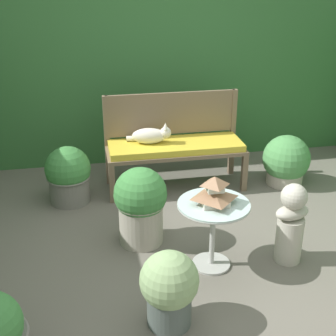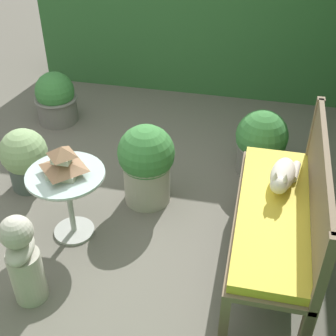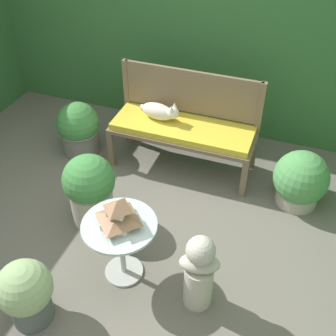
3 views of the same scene
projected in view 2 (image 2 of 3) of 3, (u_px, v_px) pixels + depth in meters
name	position (u px, v px, depth m)	size (l,w,h in m)	color
ground	(108.00, 232.00, 3.71)	(30.00, 30.00, 0.00)	#666056
foliage_hedge_left	(199.00, 7.00, 5.37)	(0.70, 3.66, 1.85)	#336633
garden_bench	(273.00, 217.00, 3.19)	(1.50, 0.53, 0.53)	brown
bench_backrest	(318.00, 191.00, 2.99)	(1.50, 0.06, 1.02)	brown
cat	(283.00, 176.00, 3.29)	(0.47, 0.25, 0.22)	silver
patio_table	(67.00, 187.00, 3.45)	(0.58, 0.58, 0.58)	#B7B7B2
pagoda_birdhouse	(63.00, 162.00, 3.32)	(0.28, 0.28, 0.23)	beige
garden_bust	(23.00, 260.00, 3.01)	(0.33, 0.24, 0.71)	#B7B2A3
potted_plant_table_far	(146.00, 163.00, 3.83)	(0.47, 0.47, 0.71)	#ADA393
potted_plant_table_near	(261.00, 143.00, 4.21)	(0.47, 0.47, 0.61)	slate
potted_plant_patio_mid	(25.00, 158.00, 4.02)	(0.41, 0.41, 0.57)	#4C5651
potted_plant_bench_left	(56.00, 99.00, 4.97)	(0.46, 0.46, 0.56)	slate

